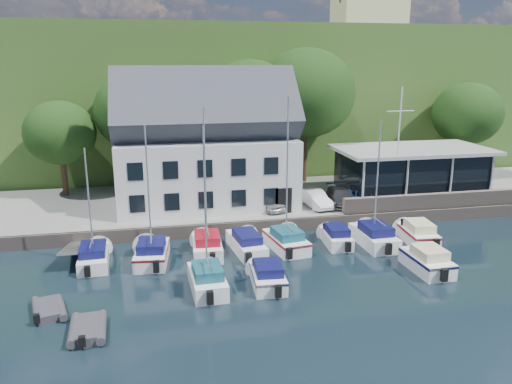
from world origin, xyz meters
TOP-DOWN VIEW (x-y plane):
  - ground at (0.00, 0.00)m, footprint 180.00×180.00m
  - quay at (0.00, 17.50)m, footprint 60.00×13.00m
  - quay_face at (0.00, 11.00)m, footprint 60.00×0.30m
  - hillside at (0.00, 62.00)m, footprint 160.00×75.00m
  - field_patch at (8.00, 70.00)m, footprint 50.00×30.00m
  - farmhouse at (22.00, 52.00)m, footprint 10.40×7.00m
  - harbor_building at (-7.00, 16.50)m, footprint 14.40×8.20m
  - club_pavilion at (11.00, 16.00)m, footprint 13.20×7.20m
  - seawall at (12.00, 11.40)m, footprint 18.00×0.50m
  - gangway at (-16.50, 9.00)m, footprint 1.20×6.00m
  - car_silver at (-2.46, 13.79)m, footprint 2.47×4.11m
  - car_white at (1.48, 13.70)m, footprint 1.91×4.15m
  - car_dgrey at (3.74, 13.94)m, footprint 2.47×4.76m
  - car_blue at (5.43, 13.50)m, footprint 2.14×3.90m
  - flagpole at (8.06, 13.06)m, footprint 2.29×0.20m
  - tree_0 at (-18.90, 21.47)m, footprint 6.03×6.03m
  - tree_1 at (-12.40, 22.69)m, footprint 7.68×7.68m
  - tree_2 at (-2.14, 22.64)m, footprint 8.50×8.50m
  - tree_3 at (3.14, 22.28)m, footprint 9.27×9.27m
  - tree_5 at (19.72, 21.47)m, footprint 6.87×6.87m
  - boat_r1_0 at (-15.18, 7.53)m, footprint 2.26×6.25m
  - boat_r1_1 at (-11.57, 7.15)m, footprint 2.76×5.99m
  - boat_r1_2 at (-7.97, 7.73)m, footprint 2.32×5.84m
  - boat_r1_3 at (-5.33, 7.70)m, footprint 2.62×6.72m
  - boat_r1_4 at (-2.59, 7.55)m, footprint 3.06×6.08m
  - boat_r1_5 at (1.07, 7.77)m, footprint 2.10×5.27m
  - boat_r1_6 at (3.63, 7.15)m, footprint 2.33×6.39m
  - boat_r1_7 at (6.89, 7.06)m, footprint 2.52×5.85m
  - boat_r2_1 at (-8.54, 2.43)m, footprint 2.22×5.81m
  - boat_r2_2 at (-5.08, 2.38)m, footprint 2.28×5.38m
  - boat_r2_4 at (4.93, 2.34)m, footprint 2.20×5.30m
  - dinghy_0 at (-16.76, 1.32)m, footprint 2.27×3.03m
  - dinghy_1 at (-14.58, -1.15)m, footprint 1.91×3.02m

SIDE VIEW (x-z plane):
  - ground at x=0.00m, z-range 0.00..0.00m
  - gangway at x=-16.50m, z-range -0.70..0.70m
  - dinghy_0 at x=-16.76m, z-range 0.00..0.63m
  - dinghy_1 at x=-14.58m, z-range 0.00..0.68m
  - quay at x=0.00m, z-range 0.00..1.00m
  - quay_face at x=0.00m, z-range 0.00..1.00m
  - boat_r2_2 at x=-5.08m, z-range 0.00..1.38m
  - boat_r1_5 at x=1.07m, z-range 0.00..1.38m
  - boat_r1_3 at x=-5.33m, z-range 0.00..1.43m
  - boat_r1_7 at x=6.89m, z-range 0.00..1.56m
  - boat_r2_4 at x=4.93m, z-range 0.00..1.57m
  - seawall at x=12.00m, z-range 1.00..2.20m
  - car_blue at x=5.43m, z-range 1.00..2.26m
  - car_silver at x=-2.46m, z-range 1.00..2.31m
  - car_white at x=1.48m, z-range 1.00..2.32m
  - car_dgrey at x=3.74m, z-range 1.00..2.32m
  - club_pavilion at x=11.00m, z-range 1.00..5.10m
  - boat_r1_0 at x=-15.18m, z-range 0.00..8.22m
  - boat_r1_1 at x=-11.57m, z-range 0.00..9.14m
  - boat_r1_4 at x=-2.59m, z-range 0.00..9.26m
  - boat_r1_2 at x=-7.97m, z-range 0.00..9.28m
  - boat_r2_1 at x=-8.54m, z-range 0.00..9.37m
  - boat_r1_6 at x=3.63m, z-range 0.00..9.61m
  - tree_0 at x=-18.90m, z-range 1.00..9.24m
  - harbor_building at x=-7.00m, z-range 1.00..9.70m
  - tree_5 at x=19.72m, z-range 1.00..10.39m
  - flagpole at x=8.06m, z-range 1.00..10.53m
  - tree_1 at x=-12.40m, z-range 1.00..11.49m
  - tree_2 at x=-2.14m, z-range 1.00..12.62m
  - tree_3 at x=3.14m, z-range 1.00..13.67m
  - hillside at x=0.00m, z-range 0.00..16.00m
  - field_patch at x=8.00m, z-range 16.00..16.30m
  - farmhouse at x=22.00m, z-range 16.00..24.20m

